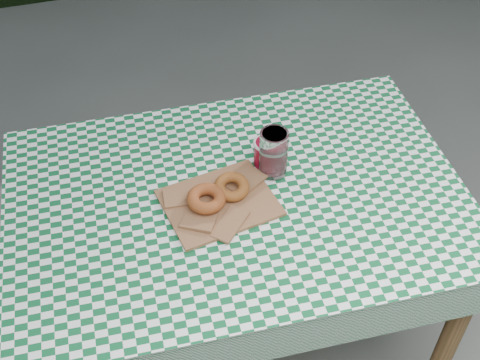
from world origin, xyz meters
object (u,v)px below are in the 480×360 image
object	(u,v)px
coffee_mug	(266,153)
drinking_glass	(274,153)
table	(237,277)
paper_bag	(219,202)

from	to	relation	value
coffee_mug	drinking_glass	bearing A→B (deg)	-94.62
table	paper_bag	xyz separation A→B (m)	(-0.06, -0.02, 0.39)
table	paper_bag	size ratio (longest dim) A/B	4.26
table	drinking_glass	world-z (taller)	drinking_glass
coffee_mug	drinking_glass	world-z (taller)	drinking_glass
paper_bag	coffee_mug	size ratio (longest dim) A/B	2.01
table	coffee_mug	world-z (taller)	coffee_mug
table	drinking_glass	xyz separation A→B (m)	(0.13, 0.06, 0.45)
table	paper_bag	world-z (taller)	paper_bag
paper_bag	drinking_glass	world-z (taller)	drinking_glass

